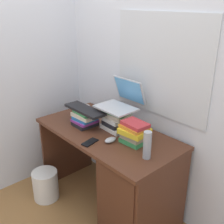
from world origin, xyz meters
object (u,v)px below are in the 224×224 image
keyboard (85,110)px  wastebasket (46,185)px  computer_mouse (110,140)px  mug (85,110)px  book_stack_keyboard_riser (85,118)px  desk (131,184)px  book_stack_side (134,132)px  laptop (122,101)px  water_bottle (147,145)px  cell_phone (90,142)px  book_stack_tall (116,120)px

keyboard → wastebasket: bearing=-126.6°
computer_mouse → wastebasket: computer_mouse is taller
wastebasket → computer_mouse: bearing=24.9°
mug → wastebasket: 0.81m
book_stack_keyboard_riser → desk: bearing=4.1°
book_stack_side → desk: bearing=-59.4°
book_stack_keyboard_riser → book_stack_side: 0.52m
laptop → computer_mouse: laptop is taller
mug → water_bottle: bearing=-8.7°
book_stack_side → computer_mouse: book_stack_side is taller
computer_mouse → mug: (-0.56, 0.18, 0.03)m
mug → wastebasket: size_ratio=0.43×
computer_mouse → desk: bearing=24.8°
book_stack_keyboard_riser → keyboard: 0.08m
wastebasket → keyboard: bearing=53.4°
computer_mouse → cell_phone: (-0.10, -0.13, -0.01)m
desk → cell_phone: bearing=-142.1°
desk → wastebasket: bearing=-155.1°
book_stack_side → laptop: (-0.27, 0.12, 0.16)m
book_stack_side → laptop: 0.34m
book_stack_keyboard_riser → cell_phone: 0.33m
cell_phone → computer_mouse: bearing=41.1°
book_stack_side → cell_phone: bearing=-130.5°
wastebasket → book_stack_keyboard_riser: bearing=53.6°
book_stack_keyboard_riser → cell_phone: book_stack_keyboard_riser is taller
desk → computer_mouse: bearing=-155.2°
book_stack_keyboard_riser → keyboard: (0.00, 0.00, 0.08)m
book_stack_side → laptop: bearing=156.1°
water_bottle → mug: bearing=171.3°
book_stack_tall → cell_phone: size_ratio=1.71×
desk → mug: mug is taller
computer_mouse → water_bottle: 0.35m
mug → wastebasket: (-0.06, -0.46, -0.66)m
book_stack_side → cell_phone: 0.35m
desk → book_stack_keyboard_riser: bearing=-175.9°
book_stack_side → mug: (-0.69, 0.04, -0.04)m
desk → wastebasket: 0.90m
book_stack_keyboard_riser → mug: book_stack_keyboard_riser is taller
book_stack_tall → laptop: 0.17m
laptop → water_bottle: 0.55m
book_stack_tall → wastebasket: bearing=-134.6°
desk → book_stack_side: size_ratio=5.84×
book_stack_tall → keyboard: bearing=-146.1°
book_stack_tall → keyboard: size_ratio=0.55×
book_stack_keyboard_riser → book_stack_side: bearing=11.0°
keyboard → cell_phone: 0.36m
book_stack_keyboard_riser → water_bottle: water_bottle is taller
book_stack_tall → wastebasket: book_stack_tall is taller
book_stack_tall → mug: bearing=-177.7°
mug → cell_phone: (0.46, -0.30, -0.04)m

